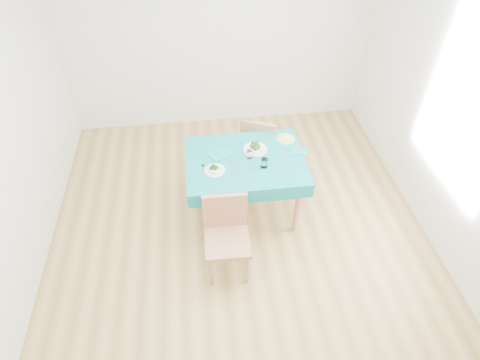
{
  "coord_description": "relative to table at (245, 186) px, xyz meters",
  "views": [
    {
      "loc": [
        -0.35,
        -2.7,
        3.38
      ],
      "look_at": [
        0.0,
        0.0,
        0.85
      ],
      "focal_mm": 30.0,
      "sensor_mm": 36.0,
      "label": 1
    }
  ],
  "objects": [
    {
      "name": "chair_near",
      "position": [
        -0.27,
        -0.76,
        0.14
      ],
      "size": [
        0.43,
        0.46,
        1.04
      ],
      "primitive_type": "cube",
      "rotation": [
        0.0,
        0.0,
        -0.02
      ],
      "color": "#996947",
      "rests_on": "ground"
    },
    {
      "name": "knife_near",
      "position": [
        -0.11,
        -0.14,
        0.38
      ],
      "size": [
        0.1,
        0.22,
        0.0
      ],
      "primitive_type": "cube",
      "rotation": [
        0.0,
        0.0,
        0.36
      ],
      "color": "silver",
      "rests_on": "table"
    },
    {
      "name": "fork_far",
      "position": [
        0.02,
        0.09,
        0.38
      ],
      "size": [
        0.03,
        0.18,
        0.0
      ],
      "primitive_type": "cube",
      "rotation": [
        0.0,
        0.0,
        -0.04
      ],
      "color": "silver",
      "rests_on": "table"
    },
    {
      "name": "bowl_near",
      "position": [
        -0.32,
        -0.14,
        0.41
      ],
      "size": [
        0.21,
        0.21,
        0.06
      ],
      "primitive_type": null,
      "color": "white",
      "rests_on": "table"
    },
    {
      "name": "tumbler_center",
      "position": [
        0.05,
        0.02,
        0.42
      ],
      "size": [
        0.06,
        0.06,
        0.08
      ],
      "primitive_type": "cylinder",
      "color": "white",
      "rests_on": "table"
    },
    {
      "name": "chair_far",
      "position": [
        0.28,
        0.66,
        0.12
      ],
      "size": [
        0.55,
        0.57,
        1.01
      ],
      "primitive_type": "cube",
      "rotation": [
        0.0,
        0.0,
        2.72
      ],
      "color": "#996947",
      "rests_on": "ground"
    },
    {
      "name": "side_plate",
      "position": [
        0.48,
        0.28,
        0.38
      ],
      "size": [
        0.19,
        0.19,
        0.01
      ],
      "primitive_type": "cylinder",
      "color": "#C9E46F",
      "rests_on": "table"
    },
    {
      "name": "napkin_near",
      "position": [
        -0.25,
        0.11,
        0.39
      ],
      "size": [
        0.27,
        0.25,
        0.01
      ],
      "primitive_type": "cube",
      "rotation": [
        0.0,
        0.0,
        0.53
      ],
      "color": "#0E7A7A",
      "rests_on": "table"
    },
    {
      "name": "napkin_far",
      "position": [
        0.57,
        0.05,
        0.38
      ],
      "size": [
        0.19,
        0.15,
        0.01
      ],
      "primitive_type": "cube",
      "rotation": [
        0.0,
        0.0,
        -0.14
      ],
      "color": "#0E7A7A",
      "rests_on": "table"
    },
    {
      "name": "table",
      "position": [
        0.0,
        0.0,
        0.0
      ],
      "size": [
        1.21,
        0.92,
        0.76
      ],
      "primitive_type": "cube",
      "color": "#0A6D6E",
      "rests_on": "ground"
    },
    {
      "name": "room_shell",
      "position": [
        -0.11,
        -0.4,
        0.97
      ],
      "size": [
        4.02,
        4.52,
        2.73
      ],
      "color": "olive",
      "rests_on": "ground"
    },
    {
      "name": "bread_slice",
      "position": [
        0.48,
        0.28,
        0.4
      ],
      "size": [
        0.11,
        0.11,
        0.02
      ],
      "primitive_type": "cube",
      "rotation": [
        0.0,
        0.0,
        -0.09
      ],
      "color": "beige",
      "rests_on": "side_plate"
    },
    {
      "name": "bowl_far",
      "position": [
        0.12,
        0.15,
        0.42
      ],
      "size": [
        0.25,
        0.25,
        0.08
      ],
      "primitive_type": null,
      "color": "white",
      "rests_on": "table"
    },
    {
      "name": "fork_near",
      "position": [
        -0.41,
        -0.11,
        0.38
      ],
      "size": [
        0.09,
        0.18,
        0.0
      ],
      "primitive_type": "cube",
      "rotation": [
        0.0,
        0.0,
        0.36
      ],
      "color": "silver",
      "rests_on": "table"
    },
    {
      "name": "knife_far",
      "position": [
        0.41,
        0.01,
        0.38
      ],
      "size": [
        0.1,
        0.21,
        0.0
      ],
      "primitive_type": "cube",
      "rotation": [
        0.0,
        0.0,
        -0.37
      ],
      "color": "silver",
      "rests_on": "table"
    },
    {
      "name": "tumbler_side",
      "position": [
        0.17,
        -0.13,
        0.43
      ],
      "size": [
        0.07,
        0.07,
        0.09
      ],
      "primitive_type": "cylinder",
      "color": "white",
      "rests_on": "table"
    }
  ]
}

